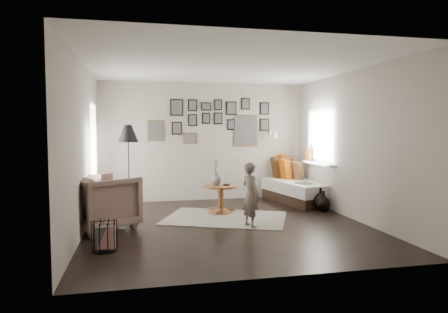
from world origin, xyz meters
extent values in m
plane|color=black|center=(0.00, 0.00, 0.00)|extent=(4.80, 4.80, 0.00)
plane|color=#A59C90|center=(0.00, 2.40, 1.30)|extent=(4.50, 0.00, 4.50)
plane|color=#A59C90|center=(0.00, -2.40, 1.30)|extent=(4.50, 0.00, 4.50)
plane|color=#A59C90|center=(-2.25, 0.00, 1.30)|extent=(0.00, 4.80, 4.80)
plane|color=#A59C90|center=(2.25, 0.00, 1.30)|extent=(0.00, 4.80, 4.80)
plane|color=white|center=(0.00, 0.00, 2.60)|extent=(4.80, 4.80, 0.00)
plane|color=white|center=(-2.23, 1.20, 1.05)|extent=(0.00, 2.14, 2.14)
plane|color=white|center=(-2.23, 1.20, 1.05)|extent=(0.00, 1.88, 1.88)
plane|color=white|center=(-2.23, 1.20, 1.05)|extent=(0.00, 1.93, 1.93)
plane|color=white|center=(2.23, 1.20, 1.45)|extent=(0.00, 1.30, 1.30)
plane|color=white|center=(2.23, 1.20, 1.45)|extent=(0.00, 1.14, 1.14)
cube|color=white|center=(2.17, 1.20, 0.88)|extent=(0.15, 1.32, 0.04)
cylinder|color=#8C4C14|center=(2.17, 1.55, 1.04)|extent=(0.10, 0.10, 0.28)
cylinder|color=#8C4C14|center=(2.17, 1.72, 1.01)|extent=(0.08, 0.08, 0.22)
cube|color=brown|center=(-1.05, 2.38, 1.55)|extent=(0.35, 0.03, 0.45)
cube|color=black|center=(-1.05, 2.37, 1.55)|extent=(0.30, 0.01, 0.40)
cube|color=black|center=(-0.60, 2.38, 2.05)|extent=(0.28, 0.03, 0.36)
cube|color=black|center=(-0.60, 2.37, 2.05)|extent=(0.23, 0.01, 0.31)
cube|color=black|center=(-0.60, 2.38, 1.60)|extent=(0.22, 0.03, 0.28)
cube|color=black|center=(-0.60, 2.37, 1.60)|extent=(0.17, 0.01, 0.23)
cube|color=black|center=(-0.25, 2.38, 2.10)|extent=(0.20, 0.03, 0.26)
cube|color=black|center=(-0.25, 2.37, 2.10)|extent=(0.15, 0.01, 0.21)
cube|color=black|center=(-0.25, 2.38, 1.78)|extent=(0.20, 0.03, 0.26)
cube|color=black|center=(-0.25, 2.37, 1.78)|extent=(0.15, 0.01, 0.21)
cube|color=black|center=(0.05, 2.38, 2.08)|extent=(0.22, 0.03, 0.18)
cube|color=black|center=(0.05, 2.37, 2.08)|extent=(0.17, 0.01, 0.13)
cube|color=black|center=(0.05, 2.38, 1.82)|extent=(0.18, 0.03, 0.24)
cube|color=black|center=(0.05, 2.37, 1.82)|extent=(0.13, 0.01, 0.19)
cube|color=black|center=(0.32, 2.38, 2.12)|extent=(0.18, 0.03, 0.24)
cube|color=black|center=(0.32, 2.37, 2.12)|extent=(0.13, 0.01, 0.19)
cube|color=black|center=(0.32, 2.38, 1.82)|extent=(0.20, 0.03, 0.26)
cube|color=black|center=(0.32, 2.37, 1.82)|extent=(0.15, 0.01, 0.21)
cube|color=black|center=(0.62, 2.38, 2.05)|extent=(0.24, 0.03, 0.30)
cube|color=black|center=(0.62, 2.37, 2.05)|extent=(0.19, 0.01, 0.25)
cube|color=black|center=(0.62, 2.38, 1.68)|extent=(0.18, 0.03, 0.24)
cube|color=black|center=(0.62, 2.37, 1.68)|extent=(0.13, 0.01, 0.19)
cube|color=brown|center=(0.95, 2.38, 1.55)|extent=(0.55, 0.03, 0.70)
cube|color=black|center=(0.95, 2.37, 1.55)|extent=(0.50, 0.01, 0.65)
cube|color=black|center=(0.95, 2.38, 2.15)|extent=(0.20, 0.03, 0.26)
cube|color=black|center=(0.95, 2.37, 2.15)|extent=(0.15, 0.01, 0.21)
cube|color=black|center=(1.40, 2.38, 2.05)|extent=(0.22, 0.03, 0.28)
cube|color=black|center=(1.40, 2.37, 2.05)|extent=(0.17, 0.01, 0.23)
cube|color=black|center=(1.40, 2.38, 1.68)|extent=(0.22, 0.03, 0.28)
cube|color=black|center=(1.40, 2.37, 1.68)|extent=(0.17, 0.01, 0.23)
cube|color=brown|center=(-0.30, 2.38, 1.38)|extent=(0.30, 0.03, 0.24)
cube|color=black|center=(-0.30, 2.37, 1.38)|extent=(0.25, 0.01, 0.19)
cube|color=white|center=(1.55, 2.37, 1.50)|extent=(0.06, 0.04, 0.10)
cylinder|color=white|center=(1.55, 2.25, 1.52)|extent=(0.02, 0.24, 0.02)
cone|color=white|center=(1.55, 2.12, 1.46)|extent=(0.18, 0.18, 0.14)
cube|color=beige|center=(0.07, 0.47, 0.01)|extent=(2.48, 2.16, 0.01)
cone|color=brown|center=(0.08, 0.92, 0.05)|extent=(0.50, 0.50, 0.10)
cylinder|color=brown|center=(0.08, 0.92, 0.27)|extent=(0.11, 0.11, 0.38)
cylinder|color=brown|center=(0.08, 0.92, 0.51)|extent=(0.67, 0.67, 0.04)
ellipsoid|color=black|center=(0.00, 0.94, 0.63)|extent=(0.19, 0.19, 0.21)
cylinder|color=black|center=(0.00, 0.94, 0.76)|extent=(0.06, 0.06, 0.04)
cylinder|color=black|center=(0.19, 0.92, 0.54)|extent=(0.12, 0.12, 0.02)
cube|color=black|center=(1.92, 1.75, 0.11)|extent=(1.19, 2.09, 0.23)
cube|color=beige|center=(1.92, 1.75, 0.34)|extent=(1.26, 2.16, 0.25)
cube|color=#B74C0A|center=(1.94, 2.56, 0.73)|extent=(0.42, 0.63, 0.58)
cube|color=#3C2613|center=(1.79, 2.46, 0.69)|extent=(0.27, 0.54, 0.51)
cube|color=maroon|center=(2.06, 2.29, 0.68)|extent=(0.44, 0.54, 0.49)
cube|color=#B74C0A|center=(1.85, 2.15, 0.67)|extent=(0.28, 0.50, 0.47)
cube|color=maroon|center=(2.02, 1.96, 0.65)|extent=(0.37, 0.48, 0.43)
cube|color=black|center=(1.87, 1.20, 0.47)|extent=(0.32, 0.37, 0.02)
imported|color=brown|center=(-2.00, 0.10, 0.43)|extent=(1.31, 1.30, 0.86)
cube|color=beige|center=(-2.00, 0.15, 0.48)|extent=(0.55, 0.55, 0.18)
cylinder|color=black|center=(-1.62, 1.54, 0.01)|extent=(0.26, 0.26, 0.03)
cylinder|color=black|center=(-1.62, 1.54, 0.74)|extent=(0.02, 0.02, 1.48)
cone|color=black|center=(-1.62, 1.54, 1.50)|extent=(0.39, 0.39, 0.33)
cube|color=black|center=(-1.88, -1.05, 0.18)|extent=(0.24, 0.16, 0.30)
cube|color=beige|center=(-1.85, -1.07, 0.18)|extent=(0.23, 0.11, 0.30)
ellipsoid|color=black|center=(2.00, 0.69, 0.17)|extent=(0.30, 0.30, 0.35)
cylinder|color=black|center=(2.00, 0.69, 0.40)|extent=(0.05, 0.05, 0.11)
ellipsoid|color=black|center=(2.00, 0.57, 0.15)|extent=(0.27, 0.27, 0.31)
cylinder|color=black|center=(2.00, 0.57, 0.36)|extent=(0.05, 0.05, 0.11)
imported|color=#6B5D54|center=(0.33, -0.22, 0.53)|extent=(0.36, 0.45, 1.05)
camera|label=1|loc=(-1.43, -6.36, 1.59)|focal=32.00mm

